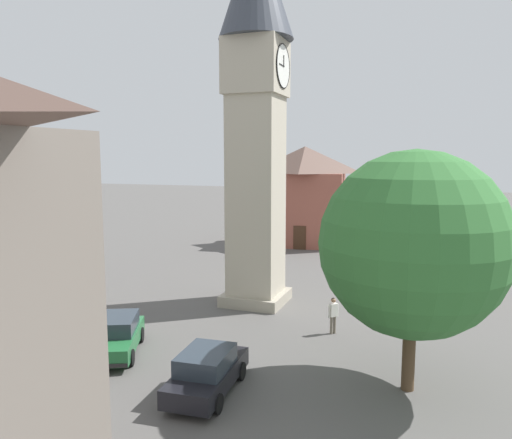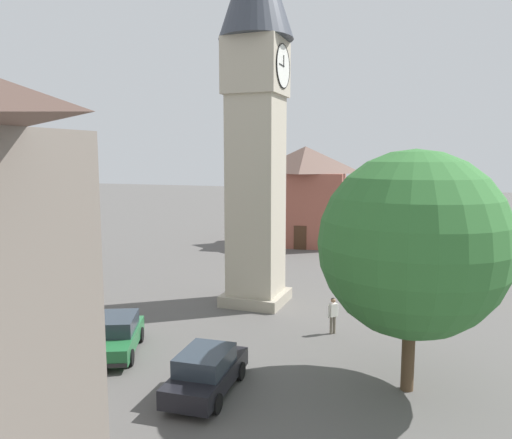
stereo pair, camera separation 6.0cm
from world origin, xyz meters
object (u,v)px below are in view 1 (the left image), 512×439
Objects in this scene: tree at (413,244)px; building_shop_left at (304,195)px; clock_tower at (256,85)px; pedestrian at (333,312)px; car_silver_kerb at (207,371)px; car_red_corner at (116,335)px; car_blue_kerb at (433,285)px.

building_shop_left is (-26.43, -10.61, -0.53)m from tree.
clock_tower is 12.32m from pedestrian.
clock_tower reaches higher than pedestrian.
building_shop_left reaches higher than tree.
car_silver_kerb is at bearing 11.15° from clock_tower.
car_silver_kerb is 5.30m from car_red_corner.
clock_tower is 4.76× the size of car_silver_kerb.
pedestrian is at bearing -141.79° from tree.
tree is 28.49m from building_shop_left.
building_shop_left is at bearing 178.26° from car_red_corner.
car_blue_kerb is at bearing 150.94° from pedestrian.
building_shop_left is (-27.30, 0.83, 3.84)m from car_red_corner.
pedestrian is at bearing 17.91° from building_shop_left.
building_shop_left reaches higher than car_silver_kerb.
building_shop_left is (-14.27, -11.38, 3.84)m from car_blue_kerb.
car_silver_kerb is 0.95× the size of car_red_corner.
clock_tower reaches higher than car_silver_kerb.
car_blue_kerb and car_silver_kerb have the same top height.
car_blue_kerb is 1.03× the size of car_silver_kerb.
clock_tower is 4.53× the size of car_red_corner.
clock_tower is 15.06m from car_blue_kerb.
car_red_corner is at bearing -56.15° from pedestrian.
clock_tower is 20.14m from building_shop_left.
car_red_corner is (-1.76, -5.00, 0.00)m from car_silver_kerb.
car_red_corner is 9.55m from pedestrian.
tree reaches higher than car_red_corner.
car_silver_kerb and car_red_corner have the same top height.
car_blue_kerb is 12.94m from tree.
car_blue_kerb is at bearing 154.00° from car_silver_kerb.
tree is at bearing 112.14° from car_silver_kerb.
pedestrian is (3.29, 4.97, -10.79)m from clock_tower.
tree is at bearing 21.87° from building_shop_left.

